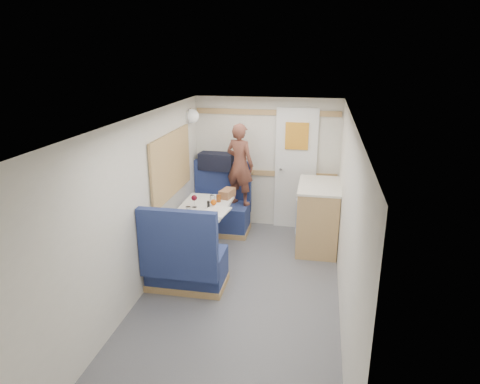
% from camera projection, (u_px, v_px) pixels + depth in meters
% --- Properties ---
extents(floor, '(4.50, 4.50, 0.00)m').
position_uv_depth(floor, '(238.00, 300.00, 4.77)').
color(floor, '#515156').
rests_on(floor, ground).
extents(ceiling, '(4.50, 4.50, 0.00)m').
position_uv_depth(ceiling, '(238.00, 120.00, 4.14)').
color(ceiling, silver).
rests_on(ceiling, wall_back).
extents(wall_back, '(2.20, 0.02, 2.00)m').
position_uv_depth(wall_back, '(266.00, 163.00, 6.55)').
color(wall_back, silver).
rests_on(wall_back, floor).
extents(wall_left, '(0.02, 4.50, 2.00)m').
position_uv_depth(wall_left, '(139.00, 209.00, 4.65)').
color(wall_left, silver).
rests_on(wall_left, floor).
extents(wall_right, '(0.02, 4.50, 2.00)m').
position_uv_depth(wall_right, '(347.00, 224.00, 4.26)').
color(wall_right, silver).
rests_on(wall_right, floor).
extents(oak_trim_low, '(2.15, 0.02, 0.08)m').
position_uv_depth(oak_trim_low, '(266.00, 173.00, 6.58)').
color(oak_trim_low, '#A4804A').
rests_on(oak_trim_low, wall_back).
extents(oak_trim_high, '(2.15, 0.02, 0.08)m').
position_uv_depth(oak_trim_high, '(267.00, 112.00, 6.29)').
color(oak_trim_high, '#A4804A').
rests_on(oak_trim_high, wall_back).
extents(side_window, '(0.04, 1.30, 0.72)m').
position_uv_depth(side_window, '(171.00, 164.00, 5.50)').
color(side_window, '#B1BFA2').
rests_on(side_window, wall_left).
extents(rear_door, '(0.62, 0.12, 1.86)m').
position_uv_depth(rear_door, '(296.00, 167.00, 6.45)').
color(rear_door, white).
rests_on(rear_door, wall_back).
extents(dinette_table, '(0.62, 0.92, 0.72)m').
position_uv_depth(dinette_table, '(205.00, 216.00, 5.64)').
color(dinette_table, white).
rests_on(dinette_table, floor).
extents(bench_far, '(0.90, 0.59, 1.05)m').
position_uv_depth(bench_far, '(220.00, 212.00, 6.53)').
color(bench_far, navy).
rests_on(bench_far, floor).
extents(bench_near, '(0.90, 0.59, 1.05)m').
position_uv_depth(bench_near, '(185.00, 265.00, 4.92)').
color(bench_near, navy).
rests_on(bench_near, floor).
extents(ledge, '(0.90, 0.14, 0.04)m').
position_uv_depth(ledge, '(223.00, 171.00, 6.58)').
color(ledge, '#A4804A').
rests_on(ledge, bench_far).
extents(dome_light, '(0.20, 0.20, 0.20)m').
position_uv_depth(dome_light, '(192.00, 116.00, 6.13)').
color(dome_light, white).
rests_on(dome_light, wall_left).
extents(galley_counter, '(0.57, 0.92, 0.92)m').
position_uv_depth(galley_counter, '(318.00, 216.00, 5.92)').
color(galley_counter, '#A4804A').
rests_on(galley_counter, floor).
extents(person, '(0.52, 0.44, 1.22)m').
position_uv_depth(person, '(240.00, 165.00, 6.25)').
color(person, brown).
rests_on(person, bench_far).
extents(duffel_bag, '(0.56, 0.31, 0.26)m').
position_uv_depth(duffel_bag, '(217.00, 161.00, 6.55)').
color(duffel_bag, black).
rests_on(duffel_bag, ledge).
extents(tray, '(0.34, 0.41, 0.02)m').
position_uv_depth(tray, '(216.00, 212.00, 5.34)').
color(tray, white).
rests_on(tray, dinette_table).
extents(orange_fruit, '(0.08, 0.08, 0.08)m').
position_uv_depth(orange_fruit, '(214.00, 202.00, 5.53)').
color(orange_fruit, '#EC5A0A').
rests_on(orange_fruit, tray).
extents(cheese_block, '(0.11, 0.07, 0.04)m').
position_uv_depth(cheese_block, '(208.00, 213.00, 5.21)').
color(cheese_block, '#E9D887').
rests_on(cheese_block, tray).
extents(wine_glass, '(0.08, 0.08, 0.17)m').
position_uv_depth(wine_glass, '(194.00, 198.00, 5.47)').
color(wine_glass, white).
rests_on(wine_glass, dinette_table).
extents(tumbler_left, '(0.06, 0.06, 0.10)m').
position_uv_depth(tumbler_left, '(188.00, 211.00, 5.26)').
color(tumbler_left, white).
rests_on(tumbler_left, dinette_table).
extents(tumbler_right, '(0.06, 0.06, 0.10)m').
position_uv_depth(tumbler_right, '(212.00, 199.00, 5.67)').
color(tumbler_right, white).
rests_on(tumbler_right, dinette_table).
extents(beer_glass, '(0.06, 0.06, 0.10)m').
position_uv_depth(beer_glass, '(218.00, 198.00, 5.70)').
color(beer_glass, brown).
rests_on(beer_glass, dinette_table).
extents(pepper_grinder, '(0.04, 0.04, 0.09)m').
position_uv_depth(pepper_grinder, '(208.00, 205.00, 5.48)').
color(pepper_grinder, black).
rests_on(pepper_grinder, dinette_table).
extents(bread_loaf, '(0.20, 0.29, 0.11)m').
position_uv_depth(bread_loaf, '(227.00, 193.00, 5.88)').
color(bread_loaf, olive).
rests_on(bread_loaf, dinette_table).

